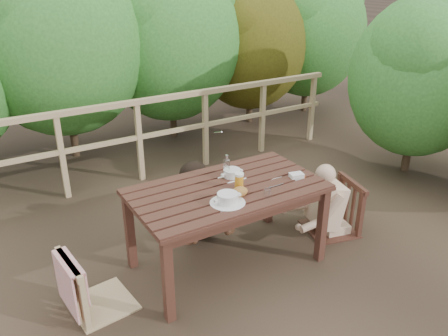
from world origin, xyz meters
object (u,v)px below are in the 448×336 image
chair_right (334,186)px  beer_glass (239,181)px  bottle (227,167)px  bread_roll (240,192)px  butter_tub (296,176)px  chair_far (189,191)px  diner_right (337,175)px  chair_left (96,254)px  soup_near (228,199)px  soup_far (232,174)px  tumbler (267,193)px  woman (188,174)px  table (227,227)px

chair_right → beer_glass: size_ratio=6.64×
bottle → beer_glass: bearing=-94.8°
bread_roll → butter_tub: bread_roll is taller
bottle → chair_far: bearing=102.4°
diner_right → butter_tub: bearing=111.4°
bread_roll → chair_right: bearing=4.9°
chair_left → butter_tub: 1.76m
soup_near → butter_tub: size_ratio=2.35×
chair_far → soup_far: (0.16, -0.52, 0.36)m
diner_right → soup_near: (-1.32, -0.16, 0.19)m
bottle → tumbler: size_ratio=3.14×
diner_right → woman: bearing=71.2°
chair_far → soup_far: size_ratio=3.31×
chair_right → tumbler: chair_right is taller
soup_far → bottle: bottle is taller
chair_right → bottle: bearing=-88.7°
chair_left → beer_glass: 1.24m
chair_far → woman: (0.00, 0.02, 0.18)m
butter_tub → soup_far: bearing=160.1°
beer_glass → diner_right: bearing=-0.3°
beer_glass → bottle: 0.23m
soup_near → soup_far: bearing=53.7°
bottle → diner_right: bearing=-11.9°
table → butter_tub: 0.74m
chair_left → bottle: size_ratio=4.22×
woman → butter_tub: (0.63, -0.84, 0.17)m
woman → bread_roll: size_ratio=8.52×
table → soup_near: size_ratio=5.73×
soup_near → tumbler: size_ratio=3.91×
beer_glass → butter_tub: beer_glass is taller
soup_far → table: bearing=-133.3°
chair_far → butter_tub: size_ratio=7.03×
tumbler → chair_right: bearing=13.1°
soup_near → bread_roll: size_ratio=1.99×
bottle → chair_right: bearing=-12.2°
chair_left → soup_near: 1.06m
woman → tumbler: 1.02m
chair_left → soup_far: bearing=-90.8°
table → butter_tub: butter_tub is taller
diner_right → soup_near: diner_right is taller
bread_roll → bottle: bearing=76.1°
soup_far → chair_right: bearing=-12.1°
chair_far → soup_near: (-0.12, -0.90, 0.36)m
woman → diner_right: (1.21, -0.76, -0.00)m
diner_right → tumbler: size_ratio=16.71×
chair_far → chair_right: 1.39m
woman → diner_right: 1.43m
chair_far → soup_far: chair_far is taller
table → beer_glass: beer_glass is taller
woman → tumbler: (0.21, -0.99, 0.18)m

